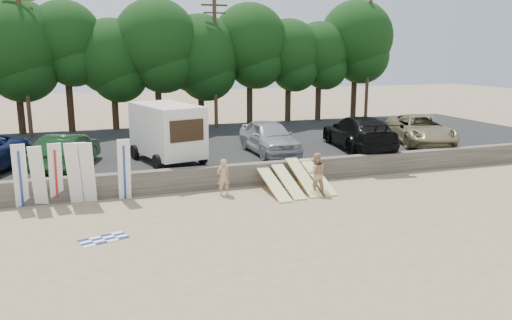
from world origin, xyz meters
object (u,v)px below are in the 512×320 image
at_px(box_trailer, 167,130).
at_px(car_3, 359,132).
at_px(car_4, 421,129).
at_px(beachgoer_a, 223,177).
at_px(car_2, 269,137).
at_px(cooler, 283,184).
at_px(car_1, 67,151).
at_px(beachgoer_b, 316,174).

distance_m(box_trailer, car_3, 10.51).
bearing_deg(car_4, beachgoer_a, -143.53).
bearing_deg(car_2, beachgoer_a, -130.14).
bearing_deg(car_4, car_2, -162.75).
distance_m(car_2, cooler, 4.44).
relative_size(car_1, car_2, 0.94).
bearing_deg(box_trailer, car_4, -14.44).
height_order(car_1, beachgoer_b, car_1).
height_order(beachgoer_a, cooler, beachgoer_a).
relative_size(car_1, car_3, 0.77).
xyz_separation_m(car_1, beachgoer_a, (6.25, -4.33, -0.71)).
height_order(car_2, beachgoer_a, car_2).
relative_size(car_1, beachgoer_b, 2.67).
xyz_separation_m(car_4, cooler, (-10.19, -3.97, -1.37)).
height_order(car_3, car_4, car_3).
height_order(box_trailer, cooler, box_trailer).
distance_m(box_trailer, beachgoer_a, 4.72).
height_order(car_2, cooler, car_2).
height_order(box_trailer, car_2, box_trailer).
bearing_deg(car_3, box_trailer, 7.96).
relative_size(car_1, beachgoer_a, 3.08).
distance_m(car_3, car_4, 4.22).
bearing_deg(car_2, car_3, -4.59).
bearing_deg(car_3, beachgoer_b, 54.33).
bearing_deg(car_2, car_4, -1.40).
relative_size(box_trailer, car_2, 0.94).
distance_m(box_trailer, cooler, 6.29).
bearing_deg(car_1, beachgoer_b, 169.04).
distance_m(car_1, car_3, 15.07).
xyz_separation_m(car_1, cooler, (9.10, -4.01, -1.33)).
distance_m(car_1, car_4, 19.29).
distance_m(car_2, beachgoer_a, 5.84).
bearing_deg(car_3, car_1, 7.45).
xyz_separation_m(beachgoer_a, cooler, (2.85, 0.33, -0.62)).
relative_size(beachgoer_a, cooler, 4.10).
xyz_separation_m(beachgoer_a, beachgoer_b, (3.74, -1.16, 0.12)).
distance_m(car_4, beachgoer_b, 10.80).
bearing_deg(cooler, car_1, 143.79).
bearing_deg(beachgoer_b, car_2, -79.32).
bearing_deg(beachgoer_a, car_1, -42.29).
height_order(box_trailer, beachgoer_b, box_trailer).
xyz_separation_m(car_2, car_3, (5.12, -0.37, 0.04)).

